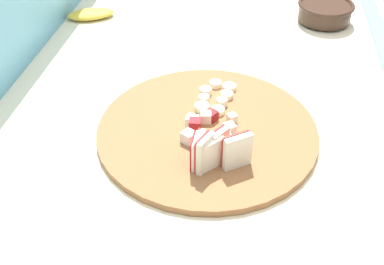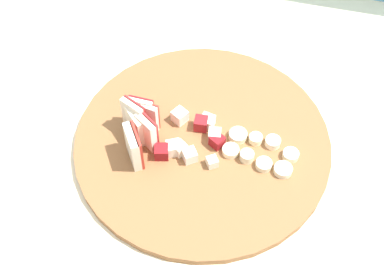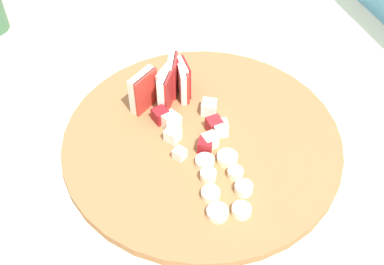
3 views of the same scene
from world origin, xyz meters
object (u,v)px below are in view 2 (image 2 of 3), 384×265
at_px(apple_wedge_fan, 139,126).
at_px(apple_dice_pile, 192,138).
at_px(banana_slice_rows, 259,151).
at_px(cutting_board, 202,142).

relative_size(apple_wedge_fan, apple_dice_pile, 0.95).
relative_size(apple_dice_pile, banana_slice_rows, 0.89).
distance_m(cutting_board, apple_wedge_fan, 0.11).
bearing_deg(apple_wedge_fan, cutting_board, 12.20).
xyz_separation_m(cutting_board, apple_dice_pile, (-0.02, -0.01, 0.02)).
distance_m(cutting_board, apple_dice_pile, 0.03).
distance_m(apple_dice_pile, banana_slice_rows, 0.11).
relative_size(cutting_board, apple_dice_pile, 3.90).
height_order(apple_wedge_fan, banana_slice_rows, apple_wedge_fan).
bearing_deg(apple_dice_pile, cutting_board, 30.99).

